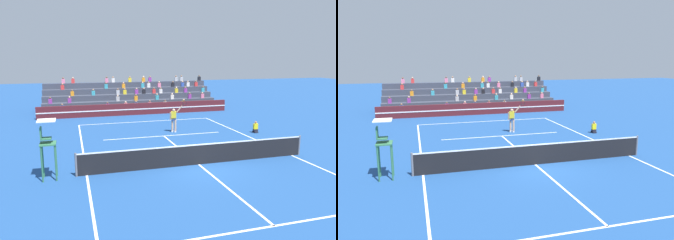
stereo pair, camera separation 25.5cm
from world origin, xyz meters
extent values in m
plane|color=navy|center=(0.00, 0.00, 0.00)|extent=(120.00, 120.00, 0.00)
cube|color=white|center=(0.00, 11.90, 0.00)|extent=(11.00, 0.10, 0.01)
cube|color=white|center=(-5.50, 0.00, 0.00)|extent=(0.10, 23.80, 0.01)
cube|color=white|center=(5.50, 0.00, 0.00)|extent=(0.10, 23.80, 0.01)
cube|color=white|center=(0.00, -6.43, 0.00)|extent=(8.25, 0.10, 0.01)
cube|color=white|center=(0.00, 6.43, 0.00)|extent=(8.25, 0.10, 0.01)
cube|color=white|center=(0.00, 0.00, 0.00)|extent=(0.10, 12.85, 0.01)
cylinder|color=slate|center=(-5.95, 0.00, 0.55)|extent=(0.10, 0.10, 1.10)
cylinder|color=slate|center=(5.95, 0.00, 0.55)|extent=(0.10, 0.10, 1.10)
cube|color=black|center=(0.00, 0.00, 0.50)|extent=(11.90, 0.02, 1.00)
cube|color=white|center=(0.00, 0.00, 1.03)|extent=(11.90, 0.04, 0.06)
cube|color=#51191E|center=(0.00, 15.43, 0.55)|extent=(18.00, 0.24, 1.10)
cube|color=white|center=(0.00, 15.30, 0.55)|extent=(18.00, 0.02, 0.10)
cube|color=#383D4C|center=(0.00, 16.71, 0.28)|extent=(17.33, 0.95, 0.55)
cube|color=#2D4CA5|center=(0.07, 16.54, 0.77)|extent=(0.32, 0.22, 0.44)
sphere|color=#9E7051|center=(0.07, 16.54, 1.09)|extent=(0.18, 0.18, 0.18)
cube|color=#2D4CA5|center=(-6.80, 16.54, 0.77)|extent=(0.32, 0.22, 0.44)
sphere|color=#9E7051|center=(-6.80, 16.54, 1.09)|extent=(0.18, 0.18, 0.18)
cube|color=pink|center=(1.45, 16.54, 0.77)|extent=(0.32, 0.22, 0.44)
sphere|color=brown|center=(1.45, 16.54, 1.09)|extent=(0.18, 0.18, 0.18)
cube|color=purple|center=(-2.68, 16.54, 0.77)|extent=(0.32, 0.22, 0.44)
sphere|color=brown|center=(-2.68, 16.54, 1.09)|extent=(0.18, 0.18, 0.18)
cube|color=yellow|center=(5.01, 16.54, 0.77)|extent=(0.32, 0.22, 0.44)
sphere|color=tan|center=(5.01, 16.54, 1.09)|extent=(0.18, 0.18, 0.18)
cube|color=pink|center=(-0.95, 16.54, 0.77)|extent=(0.32, 0.22, 0.44)
sphere|color=beige|center=(-0.95, 16.54, 1.09)|extent=(0.18, 0.18, 0.18)
cube|color=silver|center=(3.04, 16.54, 0.77)|extent=(0.32, 0.22, 0.44)
sphere|color=brown|center=(3.04, 16.54, 1.09)|extent=(0.18, 0.18, 0.18)
cube|color=#383D4C|center=(0.00, 17.66, 0.55)|extent=(17.33, 0.95, 1.10)
cube|color=orange|center=(0.26, 17.49, 1.32)|extent=(0.32, 0.22, 0.44)
sphere|color=brown|center=(0.26, 17.49, 1.64)|extent=(0.18, 0.18, 0.18)
cube|color=purple|center=(-7.86, 17.49, 1.32)|extent=(0.32, 0.22, 0.44)
sphere|color=brown|center=(-7.86, 17.49, 1.64)|extent=(0.18, 0.18, 0.18)
cube|color=purple|center=(5.99, 17.49, 1.32)|extent=(0.32, 0.22, 0.44)
sphere|color=brown|center=(5.99, 17.49, 1.64)|extent=(0.18, 0.18, 0.18)
cube|color=purple|center=(-6.13, 17.49, 1.32)|extent=(0.32, 0.22, 0.44)
sphere|color=tan|center=(-6.13, 17.49, 1.64)|extent=(0.18, 0.18, 0.18)
cube|color=pink|center=(7.43, 17.49, 1.32)|extent=(0.32, 0.22, 0.44)
sphere|color=tan|center=(7.43, 17.49, 1.64)|extent=(0.18, 0.18, 0.18)
cube|color=teal|center=(2.45, 17.49, 1.32)|extent=(0.32, 0.22, 0.44)
sphere|color=tan|center=(2.45, 17.49, 1.64)|extent=(0.18, 0.18, 0.18)
cube|color=silver|center=(4.06, 17.49, 1.32)|extent=(0.32, 0.22, 0.44)
sphere|color=beige|center=(4.06, 17.49, 1.64)|extent=(0.18, 0.18, 0.18)
cube|color=#B2B2B7|center=(-1.56, 17.49, 1.32)|extent=(0.32, 0.22, 0.44)
sphere|color=beige|center=(-1.56, 17.49, 1.64)|extent=(0.18, 0.18, 0.18)
cube|color=#383D4C|center=(0.00, 18.61, 0.83)|extent=(17.33, 0.95, 1.65)
cube|color=teal|center=(7.87, 18.44, 1.87)|extent=(0.32, 0.22, 0.44)
sphere|color=brown|center=(7.87, 18.44, 2.19)|extent=(0.18, 0.18, 0.18)
cube|color=teal|center=(-3.84, 18.44, 1.87)|extent=(0.32, 0.22, 0.44)
sphere|color=#9E7051|center=(-3.84, 18.44, 2.19)|extent=(0.18, 0.18, 0.18)
cube|color=black|center=(1.29, 18.44, 1.87)|extent=(0.32, 0.22, 0.44)
sphere|color=tan|center=(1.29, 18.44, 2.19)|extent=(0.18, 0.18, 0.18)
cube|color=purple|center=(0.52, 18.44, 1.87)|extent=(0.32, 0.22, 0.44)
sphere|color=tan|center=(0.52, 18.44, 2.19)|extent=(0.18, 0.18, 0.18)
cube|color=red|center=(2.36, 18.44, 1.87)|extent=(0.32, 0.22, 0.44)
sphere|color=brown|center=(2.36, 18.44, 2.19)|extent=(0.18, 0.18, 0.18)
cube|color=orange|center=(-5.84, 18.44, 1.87)|extent=(0.32, 0.22, 0.44)
sphere|color=brown|center=(-5.84, 18.44, 2.19)|extent=(0.18, 0.18, 0.18)
cube|color=#B2B2B7|center=(-1.40, 18.44, 1.87)|extent=(0.32, 0.22, 0.44)
sphere|color=brown|center=(-1.40, 18.44, 2.19)|extent=(0.18, 0.18, 0.18)
cube|color=purple|center=(5.85, 18.44, 1.87)|extent=(0.32, 0.22, 0.44)
sphere|color=#9E7051|center=(5.85, 18.44, 2.19)|extent=(0.18, 0.18, 0.18)
cube|color=silver|center=(3.10, 18.44, 1.87)|extent=(0.32, 0.22, 0.44)
sphere|color=brown|center=(3.10, 18.44, 2.19)|extent=(0.18, 0.18, 0.18)
cube|color=yellow|center=(4.83, 18.44, 1.87)|extent=(0.32, 0.22, 0.44)
sphere|color=beige|center=(4.83, 18.44, 2.19)|extent=(0.18, 0.18, 0.18)
cube|color=yellow|center=(-0.70, 18.44, 1.87)|extent=(0.32, 0.22, 0.44)
sphere|color=#9E7051|center=(-0.70, 18.44, 2.19)|extent=(0.18, 0.18, 0.18)
cube|color=#383D4C|center=(0.00, 19.56, 1.10)|extent=(17.33, 0.95, 2.20)
cube|color=red|center=(-6.74, 19.39, 2.42)|extent=(0.32, 0.22, 0.44)
sphere|color=#9E7051|center=(-6.74, 19.39, 2.74)|extent=(0.18, 0.18, 0.18)
cube|color=red|center=(7.44, 19.39, 2.42)|extent=(0.32, 0.22, 0.44)
sphere|color=#9E7051|center=(7.44, 19.39, 2.74)|extent=(0.18, 0.18, 0.18)
cube|color=teal|center=(-2.47, 19.39, 2.42)|extent=(0.32, 0.22, 0.44)
sphere|color=brown|center=(-2.47, 19.39, 2.74)|extent=(0.18, 0.18, 0.18)
cube|color=black|center=(4.74, 19.39, 2.42)|extent=(0.32, 0.22, 0.44)
sphere|color=brown|center=(4.74, 19.39, 2.74)|extent=(0.18, 0.18, 0.18)
cube|color=#2D4CA5|center=(5.85, 19.39, 2.42)|extent=(0.32, 0.22, 0.44)
sphere|color=tan|center=(5.85, 19.39, 2.74)|extent=(0.18, 0.18, 0.18)
cube|color=pink|center=(3.19, 19.39, 2.42)|extent=(0.32, 0.22, 0.44)
sphere|color=tan|center=(3.19, 19.39, 2.74)|extent=(0.18, 0.18, 0.18)
cube|color=teal|center=(1.38, 19.39, 2.42)|extent=(0.32, 0.22, 0.44)
sphere|color=beige|center=(1.38, 19.39, 2.74)|extent=(0.18, 0.18, 0.18)
cube|color=silver|center=(6.48, 19.39, 2.42)|extent=(0.32, 0.22, 0.44)
sphere|color=tan|center=(6.48, 19.39, 2.74)|extent=(0.18, 0.18, 0.18)
cube|color=silver|center=(2.02, 19.39, 2.42)|extent=(0.32, 0.22, 0.44)
sphere|color=#9E7051|center=(2.02, 19.39, 2.74)|extent=(0.18, 0.18, 0.18)
cube|color=orange|center=(-0.66, 19.39, 2.42)|extent=(0.32, 0.22, 0.44)
sphere|color=tan|center=(-0.66, 19.39, 2.74)|extent=(0.18, 0.18, 0.18)
cube|color=#383D4C|center=(0.00, 20.51, 1.38)|extent=(17.33, 0.95, 2.75)
cube|color=#B2B2B7|center=(5.39, 20.34, 2.97)|extent=(0.32, 0.22, 0.44)
sphere|color=#9E7051|center=(5.39, 20.34, 3.29)|extent=(0.18, 0.18, 0.18)
cube|color=red|center=(-5.70, 20.34, 2.97)|extent=(0.32, 0.22, 0.44)
sphere|color=tan|center=(-5.70, 20.34, 3.29)|extent=(0.18, 0.18, 0.18)
cube|color=silver|center=(-1.61, 20.34, 2.97)|extent=(0.32, 0.22, 0.44)
sphere|color=#9E7051|center=(-1.61, 20.34, 3.29)|extent=(0.18, 0.18, 0.18)
cube|color=pink|center=(-2.28, 20.34, 2.97)|extent=(0.32, 0.22, 0.44)
sphere|color=brown|center=(-2.28, 20.34, 3.29)|extent=(0.18, 0.18, 0.18)
cube|color=black|center=(8.19, 20.34, 2.97)|extent=(0.32, 0.22, 0.44)
sphere|color=brown|center=(8.19, 20.34, 3.29)|extent=(0.18, 0.18, 0.18)
cube|color=orange|center=(1.67, 20.34, 2.97)|extent=(0.32, 0.22, 0.44)
sphere|color=beige|center=(1.67, 20.34, 3.29)|extent=(0.18, 0.18, 0.18)
cube|color=yellow|center=(0.18, 20.34, 2.97)|extent=(0.32, 0.22, 0.44)
sphere|color=#9E7051|center=(0.18, 20.34, 3.29)|extent=(0.18, 0.18, 0.18)
cube|color=pink|center=(-6.65, 20.34, 2.97)|extent=(0.32, 0.22, 0.44)
sphere|color=brown|center=(-6.65, 20.34, 3.29)|extent=(0.18, 0.18, 0.18)
cube|color=purple|center=(2.40, 20.34, 2.97)|extent=(0.32, 0.22, 0.44)
sphere|color=#9E7051|center=(2.40, 20.34, 3.29)|extent=(0.18, 0.18, 0.18)
cube|color=#B2B2B7|center=(6.03, 20.34, 2.97)|extent=(0.32, 0.22, 0.44)
sphere|color=brown|center=(6.03, 20.34, 3.29)|extent=(0.18, 0.18, 0.18)
cylinder|color=#337047|center=(-6.79, 0.32, 0.80)|extent=(0.07, 0.07, 1.60)
cylinder|color=#337047|center=(-6.79, -0.32, 0.80)|extent=(0.07, 0.07, 1.60)
cylinder|color=#337047|center=(-7.35, 0.32, 0.80)|extent=(0.07, 0.07, 1.60)
cylinder|color=#337047|center=(-7.35, -0.32, 0.80)|extent=(0.07, 0.07, 1.60)
cube|color=#337047|center=(-7.07, 0.00, 1.63)|extent=(0.68, 0.76, 0.06)
cube|color=#337047|center=(-7.13, 0.00, 1.86)|extent=(0.44, 0.48, 0.06)
cube|color=#337047|center=(-7.33, 0.00, 2.11)|extent=(0.06, 0.48, 0.52)
cube|color=white|center=(-7.07, 0.00, 2.65)|extent=(0.76, 0.84, 0.04)
cube|color=black|center=(6.59, 5.51, 0.06)|extent=(0.28, 0.36, 0.12)
cube|color=black|center=(6.59, 5.51, 0.18)|extent=(0.28, 0.24, 0.18)
cube|color=yellow|center=(6.59, 5.51, 0.47)|extent=(0.30, 0.18, 0.40)
sphere|color=#9E7051|center=(6.59, 5.51, 0.76)|extent=(0.17, 0.17, 0.17)
cylinder|color=tan|center=(0.94, 7.45, 0.45)|extent=(0.14, 0.14, 0.90)
cylinder|color=tan|center=(1.12, 7.31, 0.45)|extent=(0.14, 0.14, 0.90)
cube|color=navy|center=(1.03, 7.41, 0.94)|extent=(0.36, 0.28, 0.20)
cube|color=yellow|center=(1.03, 7.41, 1.24)|extent=(0.40, 0.30, 0.56)
sphere|color=tan|center=(1.03, 7.41, 1.60)|extent=(0.22, 0.22, 0.22)
cube|color=white|center=(0.95, 7.49, 0.04)|extent=(0.19, 0.28, 0.09)
cube|color=white|center=(1.14, 7.35, 0.04)|extent=(0.19, 0.28, 0.09)
cylinder|color=tan|center=(0.80, 7.47, 1.18)|extent=(0.09, 0.09, 0.56)
cylinder|color=tan|center=(1.42, 7.29, 1.69)|extent=(0.46, 0.22, 0.52)
cylinder|color=black|center=(1.67, 7.21, 2.00)|extent=(0.17, 0.08, 0.19)
torus|color=black|center=(1.78, 7.18, 2.14)|extent=(0.42, 0.15, 0.43)
sphere|color=#C6DB33|center=(4.39, 1.55, 0.03)|extent=(0.07, 0.07, 0.07)
camera|label=1|loc=(-6.02, -14.68, 5.28)|focal=35.00mm
camera|label=2|loc=(-5.77, -14.76, 5.28)|focal=35.00mm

